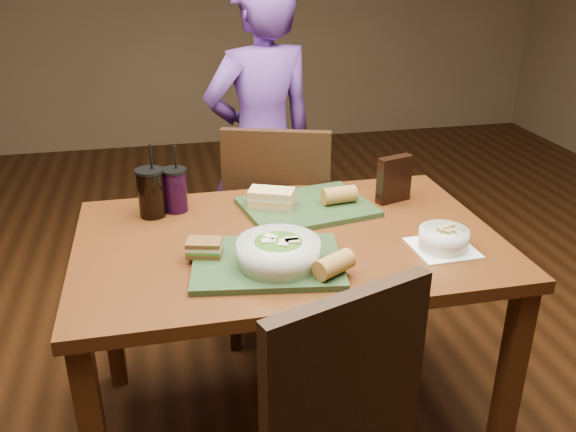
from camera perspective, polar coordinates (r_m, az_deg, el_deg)
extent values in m
plane|color=#381C0B|center=(2.33, 0.00, -18.78)|extent=(6.00, 6.00, 0.00)
cube|color=#522910|center=(2.03, 19.90, -14.90)|extent=(0.06, 0.06, 0.71)
cube|color=#522910|center=(2.39, -16.34, -7.88)|extent=(0.06, 0.06, 0.71)
cube|color=#522910|center=(2.57, 11.38, -4.97)|extent=(0.06, 0.06, 0.71)
cube|color=#522910|center=(1.91, 0.00, -2.47)|extent=(1.30, 0.85, 0.04)
cube|color=black|center=(1.37, 5.42, -16.08)|extent=(0.40, 0.17, 0.49)
cube|color=black|center=(2.62, -1.89, -1.68)|extent=(0.52, 0.52, 0.04)
cube|color=black|center=(2.35, -1.12, 2.24)|extent=(0.40, 0.17, 0.49)
cube|color=black|center=(2.56, -5.02, -8.42)|extent=(0.04, 0.04, 0.42)
cube|color=black|center=(2.62, 2.77, -7.54)|extent=(0.04, 0.04, 0.42)
cube|color=black|center=(2.86, -5.99, -4.68)|extent=(0.04, 0.04, 0.42)
cube|color=black|center=(2.91, 0.96, -3.98)|extent=(0.04, 0.04, 0.42)
imported|color=#573084|center=(2.83, -2.46, 6.74)|extent=(0.61, 0.48, 1.48)
cube|color=#273E20|center=(1.73, -1.94, -4.33)|extent=(0.46, 0.38, 0.02)
cube|color=#273E20|center=(2.09, 1.79, 0.85)|extent=(0.47, 0.39, 0.02)
cylinder|color=silver|center=(1.69, -0.90, -3.41)|extent=(0.23, 0.23, 0.07)
ellipsoid|color=#427219|center=(1.68, -0.90, -3.00)|extent=(0.19, 0.19, 0.06)
cube|color=beige|center=(1.65, -0.43, -2.58)|extent=(0.04, 0.05, 0.01)
cube|color=beige|center=(1.67, 0.31, -2.23)|extent=(0.04, 0.03, 0.01)
cube|color=beige|center=(1.66, -1.85, -2.39)|extent=(0.04, 0.03, 0.01)
cube|color=beige|center=(1.66, 0.41, -2.39)|extent=(0.04, 0.03, 0.01)
cube|color=beige|center=(1.69, -1.68, -1.99)|extent=(0.05, 0.05, 0.01)
cube|color=white|center=(1.88, 14.26, -2.90)|extent=(0.19, 0.19, 0.00)
cylinder|color=silver|center=(1.87, 14.35, -2.06)|extent=(0.15, 0.15, 0.06)
cylinder|color=black|center=(1.86, 14.42, -1.43)|extent=(0.13, 0.13, 0.01)
cube|color=#B28947|center=(1.83, 14.67, -1.45)|extent=(0.02, 0.02, 0.01)
cube|color=#B28947|center=(1.84, 14.21, -1.33)|extent=(0.02, 0.02, 0.01)
cube|color=#B28947|center=(1.84, 15.23, -1.36)|extent=(0.02, 0.02, 0.01)
cube|color=#B28947|center=(1.85, 13.93, -1.17)|extent=(0.02, 0.02, 0.01)
cube|color=#B28947|center=(1.86, 14.55, -1.07)|extent=(0.02, 0.02, 0.01)
cube|color=#B28947|center=(1.87, 14.99, -0.88)|extent=(0.02, 0.02, 0.01)
cube|color=#593819|center=(1.76, -7.80, -3.43)|extent=(0.11, 0.09, 0.01)
cube|color=#3F721E|center=(1.76, -7.82, -3.11)|extent=(0.11, 0.09, 0.01)
cube|color=beige|center=(1.75, -7.84, -2.82)|extent=(0.11, 0.09, 0.01)
cube|color=#593819|center=(1.75, -7.86, -2.47)|extent=(0.11, 0.09, 0.01)
cube|color=tan|center=(2.07, -1.56, 1.21)|extent=(0.17, 0.13, 0.02)
cube|color=orange|center=(2.06, -1.56, 1.56)|extent=(0.17, 0.13, 0.01)
cube|color=beige|center=(2.06, -1.56, 1.78)|extent=(0.17, 0.13, 0.01)
cube|color=tan|center=(2.05, -1.57, 2.20)|extent=(0.17, 0.13, 0.02)
cylinder|color=#AD7533|center=(1.64, 4.33, -4.55)|extent=(0.13, 0.11, 0.06)
cylinder|color=#AD7533|center=(2.09, 4.81, 1.97)|extent=(0.12, 0.07, 0.06)
cylinder|color=black|center=(2.06, -12.67, 1.99)|extent=(0.09, 0.09, 0.15)
cylinder|color=black|center=(2.04, -12.88, 4.13)|extent=(0.09, 0.09, 0.01)
cylinder|color=black|center=(2.02, -12.71, 5.34)|extent=(0.01, 0.03, 0.10)
cylinder|color=black|center=(2.09, -10.51, 2.28)|extent=(0.08, 0.08, 0.14)
cylinder|color=black|center=(2.06, -10.66, 4.21)|extent=(0.09, 0.09, 0.01)
cylinder|color=black|center=(2.05, -10.50, 5.31)|extent=(0.01, 0.02, 0.09)
cube|color=black|center=(2.16, 9.89, 3.40)|extent=(0.13, 0.07, 0.16)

